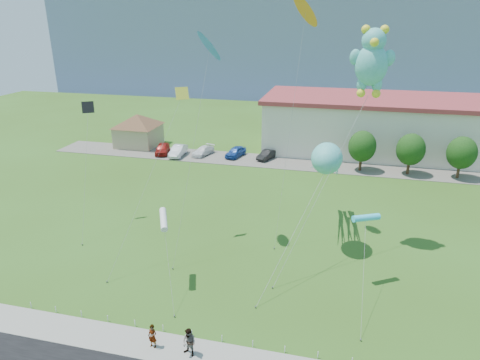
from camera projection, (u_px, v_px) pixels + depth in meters
The scene contains 25 objects.
ground at pixel (213, 325), 28.47m from camera, with size 160.00×160.00×0.00m, color #325217.
sidewalk at pixel (199, 354), 25.96m from camera, with size 80.00×2.50×0.10m, color gray.
parking_strip at pixel (286, 163), 60.21m from camera, with size 70.00×6.00×0.06m, color #59544C.
hill_ridge at pixel (326, 40), 132.86m from camera, with size 160.00×50.00×25.00m, color slate.
pavilion at pixel (138, 127), 67.20m from camera, with size 9.20×9.20×5.00m.
warehouse at pixel (477, 130), 61.13m from camera, with size 61.00×15.00×8.20m.
rope_fence at pixel (207, 336), 27.20m from camera, with size 26.05×0.05×0.50m.
tree_near at pixel (362, 146), 55.88m from camera, with size 3.60×3.60×5.47m.
tree_mid at pixel (411, 150), 54.54m from camera, with size 3.60×3.60×5.47m.
tree_far at pixel (462, 153), 53.21m from camera, with size 3.60×3.60×5.47m.
pedestrian_left at pixel (153, 336), 26.22m from camera, with size 0.59×0.39×1.61m, color gray.
pedestrian_right at pixel (189, 342), 25.53m from camera, with size 0.91×0.71×1.87m, color gray.
parked_car_red at pixel (162, 149), 63.80m from camera, with size 1.79×4.45×1.51m, color maroon.
parked_car_silver at pixel (178, 151), 62.82m from camera, with size 1.60×4.59×1.51m, color silver.
parked_car_white at pixel (203, 151), 63.25m from camera, with size 1.72×4.23×1.23m, color white.
parked_car_blue at pixel (236, 152), 62.46m from camera, with size 1.70×4.23×1.44m, color navy.
parked_car_black at pixel (267, 155), 61.40m from camera, with size 1.34×3.84×1.26m, color black.
octopus_kite at pixel (327, 162), 36.84m from camera, with size 5.19×16.99×9.61m.
teddy_bear_kite at pixel (372, 60), 33.92m from camera, with size 7.74×10.70×18.66m.
small_kite_orange at pixel (305, 17), 35.47m from camera, with size 2.11×6.10×20.40m.
small_kite_cyan at pixel (366, 219), 31.60m from camera, with size 0.50×8.28×5.76m.
small_kite_blue at pixel (209, 52), 34.24m from camera, with size 2.51×7.17×17.71m.
small_kite_white at pixel (164, 220), 31.54m from camera, with size 2.50×5.26×5.67m.
small_kite_yellow at pixel (173, 117), 35.87m from camera, with size 3.87×10.26×13.58m.
small_kite_black at pixel (87, 123), 40.15m from camera, with size 2.38×6.82×11.68m.
Camera 1 is at (7.26, -22.03, 19.23)m, focal length 32.00 mm.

